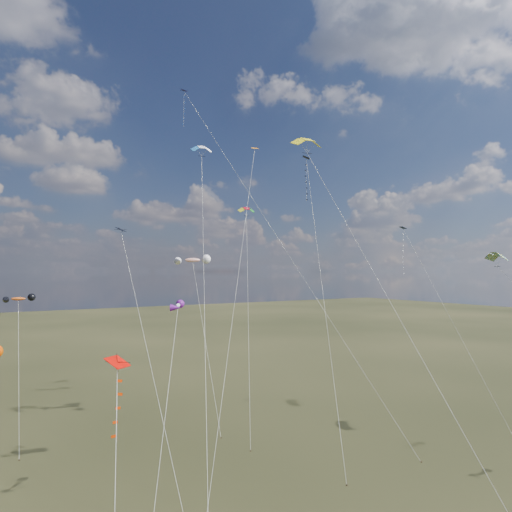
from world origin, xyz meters
TOP-DOWN VIEW (x-y plane):
  - diamond_black_high at (10.36, 22.59)m, footprint 9.91×17.62m
  - diamond_navy_tall at (0.71, 33.77)m, footprint 11.53×30.64m
  - diamond_black_mid at (-12.38, 18.28)m, footprint 1.19×16.39m
  - diamond_red_low at (-17.77, 3.49)m, footprint 2.89×8.27m
  - diamond_navy_right at (24.85, 19.73)m, footprint 1.72×15.78m
  - diamond_orange_center at (0.01, 20.38)m, footprint 15.87×18.91m
  - parafoil_yellow at (2.63, 12.84)m, footprint 3.62×24.15m
  - parafoil_blue_white at (-3.43, 23.75)m, footprint 10.36×21.64m
  - parafoil_striped at (25.85, 7.92)m, footprint 6.43×16.29m
  - parafoil_tricolor at (5.78, 29.67)m, footprint 8.37×13.70m
  - novelty_orange_black at (-20.21, 35.11)m, footprint 3.11×9.80m
  - novelty_white_purple at (-10.27, 13.50)m, footprint 6.67×10.75m
  - novelty_redwhite_stripe at (-0.64, 32.33)m, footprint 4.12×11.94m

SIDE VIEW (x-z plane):
  - diamond_red_low at x=-17.77m, z-range 3.73..16.49m
  - novelty_orange_black at x=-20.21m, z-range 6.90..21.82m
  - novelty_white_purple at x=-10.27m, z-range 7.04..22.07m
  - diamond_black_mid at x=-12.38m, z-range 4.76..26.43m
  - novelty_redwhite_stripe at x=-0.64m, z-range 9.08..28.63m
  - diamond_navy_right at x=24.85m, z-range 7.56..31.07m
  - parafoil_striped at x=25.85m, z-range 9.27..29.38m
  - diamond_orange_center at x=0.01m, z-range 5.57..38.51m
  - parafoil_tricolor at x=5.78m, z-range 12.39..38.63m
  - diamond_black_high at x=10.36m, z-range 11.33..43.32m
  - parafoil_yellow at x=2.63m, z-range 14.60..45.47m
  - parafoil_blue_white at x=-3.43m, z-range 15.02..46.69m
  - diamond_navy_tall at x=0.71m, z-range 15.21..57.75m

